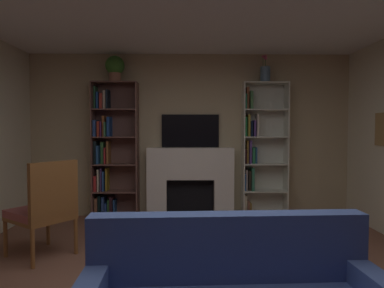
{
  "coord_description": "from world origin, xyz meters",
  "views": [
    {
      "loc": [
        -0.06,
        -2.67,
        1.42
      ],
      "look_at": [
        0.0,
        1.19,
        1.26
      ],
      "focal_mm": 32.21,
      "sensor_mm": 36.0,
      "label": 1
    }
  ],
  "objects_px": {
    "tv": "(190,131)",
    "bookshelf_left": "(110,154)",
    "bookshelf_right": "(258,151)",
    "potted_plant": "(115,67)",
    "coffee_table": "(222,266)",
    "vase_with_flowers": "(265,74)",
    "armchair": "(45,208)",
    "fireplace": "(190,180)"
  },
  "relations": [
    {
      "from": "tv",
      "to": "bookshelf_left",
      "type": "relative_size",
      "value": 0.43
    },
    {
      "from": "bookshelf_left",
      "to": "armchair",
      "type": "bearing_deg",
      "value": -101.4
    },
    {
      "from": "bookshelf_right",
      "to": "armchair",
      "type": "bearing_deg",
      "value": -147.67
    },
    {
      "from": "tv",
      "to": "bookshelf_right",
      "type": "distance_m",
      "value": 1.15
    },
    {
      "from": "coffee_table",
      "to": "bookshelf_right",
      "type": "bearing_deg",
      "value": 72.97
    },
    {
      "from": "armchair",
      "to": "coffee_table",
      "type": "bearing_deg",
      "value": -31.91
    },
    {
      "from": "armchair",
      "to": "bookshelf_right",
      "type": "bearing_deg",
      "value": 32.33
    },
    {
      "from": "tv",
      "to": "armchair",
      "type": "xyz_separation_m",
      "value": [
        -1.63,
        -1.81,
        -0.85
      ]
    },
    {
      "from": "vase_with_flowers",
      "to": "armchair",
      "type": "xyz_separation_m",
      "value": [
        -2.83,
        -1.69,
        -1.76
      ]
    },
    {
      "from": "potted_plant",
      "to": "coffee_table",
      "type": "height_order",
      "value": "potted_plant"
    },
    {
      "from": "armchair",
      "to": "coffee_table",
      "type": "relative_size",
      "value": 1.41
    },
    {
      "from": "vase_with_flowers",
      "to": "coffee_table",
      "type": "relative_size",
      "value": 0.58
    },
    {
      "from": "fireplace",
      "to": "coffee_table",
      "type": "xyz_separation_m",
      "value": [
        0.22,
        -2.87,
        -0.26
      ]
    },
    {
      "from": "fireplace",
      "to": "armchair",
      "type": "relative_size",
      "value": 1.38
    },
    {
      "from": "tv",
      "to": "coffee_table",
      "type": "height_order",
      "value": "tv"
    },
    {
      "from": "potted_plant",
      "to": "coffee_table",
      "type": "xyz_separation_m",
      "value": [
        1.41,
        -2.85,
        -2.05
      ]
    },
    {
      "from": "fireplace",
      "to": "bookshelf_left",
      "type": "bearing_deg",
      "value": 179.51
    },
    {
      "from": "bookshelf_left",
      "to": "tv",
      "type": "bearing_deg",
      "value": 3.82
    },
    {
      "from": "bookshelf_right",
      "to": "coffee_table",
      "type": "distance_m",
      "value": 3.1
    },
    {
      "from": "fireplace",
      "to": "potted_plant",
      "type": "bearing_deg",
      "value": -178.9
    },
    {
      "from": "coffee_table",
      "to": "potted_plant",
      "type": "bearing_deg",
      "value": 116.38
    },
    {
      "from": "bookshelf_left",
      "to": "armchair",
      "type": "height_order",
      "value": "bookshelf_left"
    },
    {
      "from": "potted_plant",
      "to": "armchair",
      "type": "relative_size",
      "value": 0.38
    },
    {
      "from": "vase_with_flowers",
      "to": "coffee_table",
      "type": "height_order",
      "value": "vase_with_flowers"
    },
    {
      "from": "bookshelf_right",
      "to": "potted_plant",
      "type": "relative_size",
      "value": 5.24
    },
    {
      "from": "tv",
      "to": "potted_plant",
      "type": "xyz_separation_m",
      "value": [
        -1.19,
        -0.12,
        1.01
      ]
    },
    {
      "from": "fireplace",
      "to": "bookshelf_left",
      "type": "distance_m",
      "value": 1.35
    },
    {
      "from": "vase_with_flowers",
      "to": "coffee_table",
      "type": "bearing_deg",
      "value": -108.9
    },
    {
      "from": "bookshelf_right",
      "to": "potted_plant",
      "type": "bearing_deg",
      "value": -178.99
    },
    {
      "from": "fireplace",
      "to": "armchair",
      "type": "height_order",
      "value": "fireplace"
    },
    {
      "from": "tv",
      "to": "armchair",
      "type": "bearing_deg",
      "value": -132.05
    },
    {
      "from": "tv",
      "to": "bookshelf_left",
      "type": "xyz_separation_m",
      "value": [
        -1.29,
        -0.09,
        -0.37
      ]
    },
    {
      "from": "bookshelf_left",
      "to": "coffee_table",
      "type": "distance_m",
      "value": 3.32
    },
    {
      "from": "vase_with_flowers",
      "to": "coffee_table",
      "type": "xyz_separation_m",
      "value": [
        -0.97,
        -2.85,
        -1.96
      ]
    },
    {
      "from": "fireplace",
      "to": "armchair",
      "type": "xyz_separation_m",
      "value": [
        -1.63,
        -1.71,
        -0.05
      ]
    },
    {
      "from": "fireplace",
      "to": "potted_plant",
      "type": "relative_size",
      "value": 3.59
    },
    {
      "from": "fireplace",
      "to": "bookshelf_left",
      "type": "xyz_separation_m",
      "value": [
        -1.29,
        0.01,
        0.42
      ]
    },
    {
      "from": "bookshelf_left",
      "to": "potted_plant",
      "type": "bearing_deg",
      "value": -20.1
    },
    {
      "from": "tv",
      "to": "vase_with_flowers",
      "type": "height_order",
      "value": "vase_with_flowers"
    },
    {
      "from": "vase_with_flowers",
      "to": "potted_plant",
      "type": "bearing_deg",
      "value": 180.0
    },
    {
      "from": "tv",
      "to": "bookshelf_left",
      "type": "distance_m",
      "value": 1.34
    },
    {
      "from": "tv",
      "to": "bookshelf_right",
      "type": "xyz_separation_m",
      "value": [
        1.1,
        -0.08,
        -0.32
      ]
    }
  ]
}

